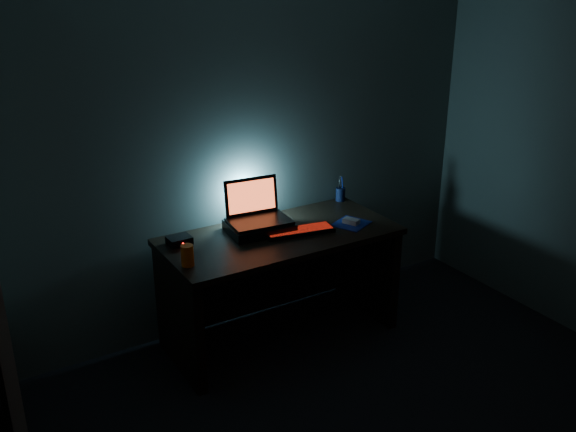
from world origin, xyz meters
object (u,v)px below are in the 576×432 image
object	(u,v)px
mouse	(351,221)
pen_cup	(340,194)
juice_glass	(187,255)
laptop	(256,211)
router	(179,240)
keyboard	(299,231)

from	to	relation	value
mouse	pen_cup	xyz separation A→B (m)	(0.20, 0.40, 0.03)
mouse	juice_glass	xyz separation A→B (m)	(-1.16, -0.02, 0.04)
pen_cup	juice_glass	world-z (taller)	juice_glass
laptop	juice_glass	world-z (taller)	laptop
pen_cup	juice_glass	xyz separation A→B (m)	(-1.36, -0.43, 0.01)
laptop	pen_cup	xyz separation A→B (m)	(0.77, 0.15, -0.07)
laptop	router	bearing A→B (deg)	-177.11
keyboard	juice_glass	bearing A→B (deg)	-164.69
mouse	laptop	bearing A→B (deg)	131.03
keyboard	pen_cup	world-z (taller)	pen_cup
keyboard	pen_cup	bearing A→B (deg)	41.77
router	mouse	bearing A→B (deg)	-15.90
mouse	pen_cup	size ratio (longest dim) A/B	1.07
pen_cup	router	xyz separation A→B (m)	(-1.29, -0.12, -0.02)
juice_glass	router	world-z (taller)	juice_glass
laptop	mouse	size ratio (longest dim) A/B	3.92
laptop	pen_cup	distance (m)	0.78
pen_cup	juice_glass	size ratio (longest dim) A/B	0.78
pen_cup	keyboard	bearing A→B (deg)	-148.27
mouse	router	xyz separation A→B (m)	(-1.09, 0.28, 0.00)
laptop	pen_cup	world-z (taller)	laptop
mouse	router	world-z (taller)	router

